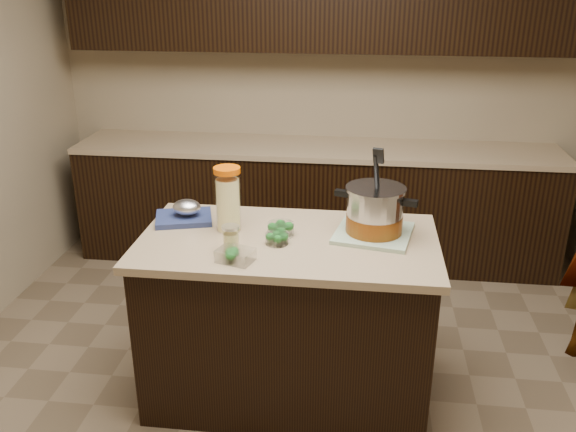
% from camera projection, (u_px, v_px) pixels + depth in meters
% --- Properties ---
extents(ground_plane, '(4.00, 4.00, 0.00)m').
position_uv_depth(ground_plane, '(288.00, 389.00, 3.31)').
color(ground_plane, brown).
rests_on(ground_plane, ground).
extents(room_shell, '(4.04, 4.04, 2.72)m').
position_uv_depth(room_shell, '(288.00, 69.00, 2.67)').
color(room_shell, tan).
rests_on(room_shell, ground).
extents(back_cabinets, '(3.60, 0.63, 2.33)m').
position_uv_depth(back_cabinets, '(316.00, 139.00, 4.56)').
color(back_cabinets, black).
rests_on(back_cabinets, ground).
extents(island, '(1.46, 0.81, 0.90)m').
position_uv_depth(island, '(288.00, 318.00, 3.14)').
color(island, black).
rests_on(island, ground).
extents(dish_towel, '(0.42, 0.42, 0.02)m').
position_uv_depth(dish_towel, '(373.00, 233.00, 3.01)').
color(dish_towel, '#5F8E63').
rests_on(dish_towel, island).
extents(stock_pot, '(0.40, 0.36, 0.42)m').
position_uv_depth(stock_pot, '(375.00, 213.00, 2.97)').
color(stock_pot, '#B7B7BC').
rests_on(stock_pot, dish_towel).
extents(lemonade_pitcher, '(0.16, 0.16, 0.32)m').
position_uv_depth(lemonade_pitcher, '(228.00, 201.00, 3.03)').
color(lemonade_pitcher, '#F0E292').
rests_on(lemonade_pitcher, island).
extents(mason_jar, '(0.08, 0.08, 0.14)m').
position_uv_depth(mason_jar, '(231.00, 239.00, 2.82)').
color(mason_jar, '#F0E292').
rests_on(mason_jar, island).
extents(broccoli_tub_left, '(0.15, 0.15, 0.06)m').
position_uv_depth(broccoli_tub_left, '(281.00, 230.00, 3.01)').
color(broccoli_tub_left, silver).
rests_on(broccoli_tub_left, island).
extents(broccoli_tub_right, '(0.12, 0.12, 0.05)m').
position_uv_depth(broccoli_tub_right, '(277.00, 239.00, 2.91)').
color(broccoli_tub_right, silver).
rests_on(broccoli_tub_right, island).
extents(broccoli_tub_rect, '(0.19, 0.16, 0.06)m').
position_uv_depth(broccoli_tub_rect, '(235.00, 256.00, 2.74)').
color(broccoli_tub_rect, silver).
rests_on(broccoli_tub_rect, island).
extents(blue_tray, '(0.34, 0.30, 0.11)m').
position_uv_depth(blue_tray, '(185.00, 214.00, 3.17)').
color(blue_tray, navy).
rests_on(blue_tray, island).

